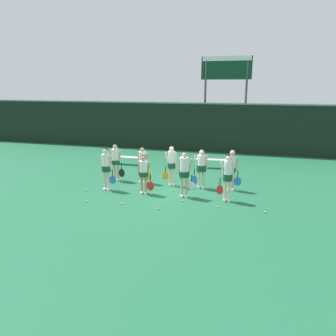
# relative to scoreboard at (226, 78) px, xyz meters

# --- Properties ---
(ground_plane) EXTENTS (140.00, 140.00, 0.00)m
(ground_plane) POSITION_rel_scoreboard_xyz_m (-1.25, -9.59, -4.70)
(ground_plane) COLOR #216642
(fence_windscreen) EXTENTS (60.00, 0.08, 3.18)m
(fence_windscreen) POSITION_rel_scoreboard_xyz_m (-1.25, -1.18, -3.10)
(fence_windscreen) COLOR black
(fence_windscreen) RESTS_ON ground_plane
(scoreboard) EXTENTS (3.25, 0.15, 6.08)m
(scoreboard) POSITION_rel_scoreboard_xyz_m (0.00, 0.00, 0.00)
(scoreboard) COLOR #515156
(scoreboard) RESTS_ON ground_plane
(bench_courtside) EXTENTS (1.96, 0.39, 0.44)m
(bench_courtside) POSITION_rel_scoreboard_xyz_m (-4.66, -5.85, -4.32)
(bench_courtside) COLOR silver
(bench_courtside) RESTS_ON ground_plane
(bench_far) EXTENTS (2.02, 0.55, 0.47)m
(bench_far) POSITION_rel_scoreboard_xyz_m (0.04, -5.38, -4.29)
(bench_far) COLOR silver
(bench_far) RESTS_ON ground_plane
(player_0) EXTENTS (0.66, 0.37, 1.79)m
(player_0) POSITION_rel_scoreboard_xyz_m (-3.75, -10.28, -3.64)
(player_0) COLOR beige
(player_0) RESTS_ON ground_plane
(player_1) EXTENTS (0.65, 0.36, 1.61)m
(player_1) POSITION_rel_scoreboard_xyz_m (-2.08, -10.33, -3.76)
(player_1) COLOR tan
(player_1) RESTS_ON ground_plane
(player_2) EXTENTS (0.67, 0.40, 1.81)m
(player_2) POSITION_rel_scoreboard_xyz_m (-0.42, -10.28, -3.63)
(player_2) COLOR tan
(player_2) RESTS_ON ground_plane
(player_3) EXTENTS (0.62, 0.35, 1.80)m
(player_3) POSITION_rel_scoreboard_xyz_m (1.25, -10.33, -3.63)
(player_3) COLOR beige
(player_3) RESTS_ON ground_plane
(player_4) EXTENTS (0.67, 0.39, 1.71)m
(player_4) POSITION_rel_scoreboard_xyz_m (-3.95, -8.88, -3.69)
(player_4) COLOR tan
(player_4) RESTS_ON ground_plane
(player_5) EXTENTS (0.65, 0.37, 1.64)m
(player_5) POSITION_rel_scoreboard_xyz_m (-2.64, -8.90, -3.75)
(player_5) COLOR tan
(player_5) RESTS_ON ground_plane
(player_6) EXTENTS (0.62, 0.34, 1.75)m
(player_6) POSITION_rel_scoreboard_xyz_m (-1.29, -8.98, -3.68)
(player_6) COLOR beige
(player_6) RESTS_ON ground_plane
(player_7) EXTENTS (0.68, 0.41, 1.68)m
(player_7) POSITION_rel_scoreboard_xyz_m (0.02, -9.01, -3.71)
(player_7) COLOR beige
(player_7) RESTS_ON ground_plane
(player_8) EXTENTS (0.63, 0.33, 1.71)m
(player_8) POSITION_rel_scoreboard_xyz_m (1.29, -8.91, -3.70)
(player_8) COLOR tan
(player_8) RESTS_ON ground_plane
(tennis_ball_0) EXTENTS (0.07, 0.07, 0.07)m
(tennis_ball_0) POSITION_rel_scoreboard_xyz_m (2.65, -11.18, -4.67)
(tennis_ball_0) COLOR #CCE033
(tennis_ball_0) RESTS_ON ground_plane
(tennis_ball_1) EXTENTS (0.06, 0.06, 0.06)m
(tennis_ball_1) POSITION_rel_scoreboard_xyz_m (-2.48, -11.71, -4.67)
(tennis_ball_1) COLOR #CCE033
(tennis_ball_1) RESTS_ON ground_plane
(tennis_ball_2) EXTENTS (0.07, 0.07, 0.07)m
(tennis_ball_2) POSITION_rel_scoreboard_xyz_m (0.98, -8.50, -4.67)
(tennis_ball_2) COLOR #CCE033
(tennis_ball_2) RESTS_ON ground_plane
(tennis_ball_3) EXTENTS (0.07, 0.07, 0.07)m
(tennis_ball_3) POSITION_rel_scoreboard_xyz_m (-4.48, -10.70, -4.67)
(tennis_ball_3) COLOR #CCE033
(tennis_ball_3) RESTS_ON ground_plane
(tennis_ball_4) EXTENTS (0.07, 0.07, 0.07)m
(tennis_ball_4) POSITION_rel_scoreboard_xyz_m (-3.84, -11.82, -4.67)
(tennis_ball_4) COLOR #CCE033
(tennis_ball_4) RESTS_ON ground_plane
(tennis_ball_5) EXTENTS (0.07, 0.07, 0.07)m
(tennis_ball_5) POSITION_rel_scoreboard_xyz_m (0.81, -8.39, -4.67)
(tennis_ball_5) COLOR #CCE033
(tennis_ball_5) RESTS_ON ground_plane
(tennis_ball_6) EXTENTS (0.07, 0.07, 0.07)m
(tennis_ball_6) POSITION_rel_scoreboard_xyz_m (-1.03, -9.69, -4.67)
(tennis_ball_6) COLOR #CCE033
(tennis_ball_6) RESTS_ON ground_plane
(tennis_ball_7) EXTENTS (0.07, 0.07, 0.07)m
(tennis_ball_7) POSITION_rel_scoreboard_xyz_m (-0.99, -11.87, -4.67)
(tennis_ball_7) COLOR #CCE033
(tennis_ball_7) RESTS_ON ground_plane
(tennis_ball_8) EXTENTS (0.07, 0.07, 0.07)m
(tennis_ball_8) POSITION_rel_scoreboard_xyz_m (1.02, -11.13, -4.67)
(tennis_ball_8) COLOR #CCE033
(tennis_ball_8) RESTS_ON ground_plane
(tennis_ball_9) EXTENTS (0.07, 0.07, 0.07)m
(tennis_ball_9) POSITION_rel_scoreboard_xyz_m (-0.38, -10.85, -4.67)
(tennis_ball_9) COLOR #CCE033
(tennis_ball_9) RESTS_ON ground_plane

